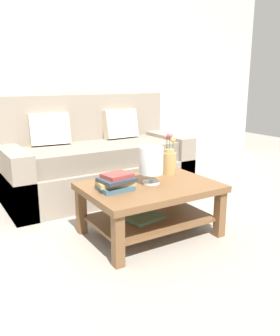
{
  "coord_description": "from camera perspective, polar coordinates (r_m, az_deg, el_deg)",
  "views": [
    {
      "loc": [
        -1.46,
        -2.57,
        1.23
      ],
      "look_at": [
        -0.01,
        -0.21,
        0.52
      ],
      "focal_mm": 37.66,
      "sensor_mm": 36.0,
      "label": 1
    }
  ],
  "objects": [
    {
      "name": "ground_plane",
      "position": [
        3.2,
        -1.78,
        -8.29
      ],
      "size": [
        10.0,
        10.0,
        0.0
      ],
      "primitive_type": "plane",
      "color": "gray"
    },
    {
      "name": "back_wall",
      "position": [
        4.46,
        -12.91,
        15.52
      ],
      "size": [
        6.4,
        0.12,
        2.7
      ],
      "primitive_type": "cube",
      "color": "#BCB7B2",
      "rests_on": "ground"
    },
    {
      "name": "couch",
      "position": [
        3.84,
        -7.27,
        1.17
      ],
      "size": [
        1.94,
        0.9,
        1.06
      ],
      "color": "gray",
      "rests_on": "ground"
    },
    {
      "name": "coffee_table",
      "position": [
        2.8,
        1.59,
        -4.9
      ],
      "size": [
        1.02,
        0.74,
        0.42
      ],
      "color": "brown",
      "rests_on": "ground"
    },
    {
      "name": "book_stack_main",
      "position": [
        2.62,
        -3.94,
        -2.31
      ],
      "size": [
        0.29,
        0.24,
        0.12
      ],
      "color": "#3D6075",
      "rests_on": "coffee_table"
    },
    {
      "name": "glass_hurricane_vase",
      "position": [
        2.74,
        1.81,
        1.06
      ],
      "size": [
        0.19,
        0.19,
        0.29
      ],
      "color": "silver",
      "rests_on": "coffee_table"
    },
    {
      "name": "flower_pitcher",
      "position": [
        3.05,
        4.76,
        1.33
      ],
      "size": [
        0.12,
        0.12,
        0.37
      ],
      "color": "tan",
      "rests_on": "coffee_table"
    }
  ]
}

